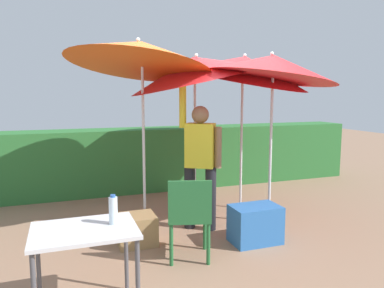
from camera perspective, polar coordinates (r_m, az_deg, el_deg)
name	(u,v)px	position (r m, az deg, el deg)	size (l,w,h in m)	color
ground_plane	(200,233)	(4.80, 1.24, -13.58)	(24.00, 24.00, 0.00)	#937056
hedge_row	(154,158)	(6.87, -5.91, -2.22)	(8.00, 0.70, 1.13)	#2D7033
umbrella_rainbow	(140,54)	(4.82, -8.03, 13.61)	(1.91, 1.87, 2.65)	silver
umbrella_orange	(196,69)	(5.28, 0.56, 11.52)	(1.97, 1.94, 2.49)	silver
umbrella_yellow	(244,68)	(5.61, 8.00, 11.54)	(2.04, 2.00, 2.57)	silver
umbrella_navy	(272,67)	(4.99, 12.34, 11.61)	(1.73, 1.70, 2.38)	silver
person_vendor	(200,158)	(4.70, 1.27, -2.21)	(0.51, 0.38, 1.88)	black
chair_plastic	(189,213)	(3.91, -0.43, -10.70)	(0.55, 0.55, 0.89)	#236633
cooler_box	(255,224)	(4.51, 9.76, -12.13)	(0.57, 0.38, 0.44)	#2D6BB7
crate_cardboard	(136,230)	(4.47, -8.59, -12.98)	(0.44, 0.40, 0.34)	#9E7A4C
folding_table	(85,239)	(3.07, -16.29, -13.96)	(0.80, 0.60, 0.71)	#4C4C51
bottle_water	(113,210)	(3.05, -12.10, -9.97)	(0.07, 0.07, 0.24)	silver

